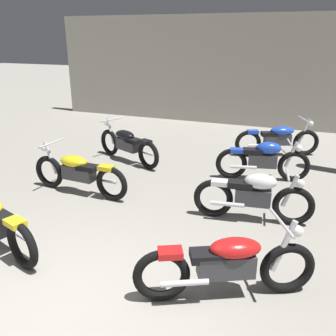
{
  "coord_description": "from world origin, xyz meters",
  "views": [
    {
      "loc": [
        2.38,
        -2.54,
        2.94
      ],
      "look_at": [
        0.0,
        3.57,
        0.55
      ],
      "focal_mm": 39.12,
      "sensor_mm": 36.0,
      "label": 1
    }
  ],
  "objects_px": {
    "motorcycle_right_row_2": "(263,160)",
    "motorcycle_right_row_3": "(278,139)",
    "motorcycle_right_row_0": "(227,263)",
    "motorcycle_left_row_1": "(78,172)",
    "motorcycle_right_row_1": "(254,195)",
    "motorcycle_left_row_2": "(127,144)"
  },
  "relations": [
    {
      "from": "motorcycle_left_row_2",
      "to": "motorcycle_right_row_2",
      "type": "distance_m",
      "value": 3.25
    },
    {
      "from": "motorcycle_right_row_2",
      "to": "motorcycle_right_row_3",
      "type": "relative_size",
      "value": 0.95
    },
    {
      "from": "motorcycle_right_row_0",
      "to": "motorcycle_right_row_3",
      "type": "relative_size",
      "value": 0.98
    },
    {
      "from": "motorcycle_right_row_1",
      "to": "motorcycle_right_row_3",
      "type": "height_order",
      "value": "motorcycle_right_row_3"
    },
    {
      "from": "motorcycle_right_row_0",
      "to": "motorcycle_right_row_3",
      "type": "height_order",
      "value": "same"
    },
    {
      "from": "motorcycle_left_row_1",
      "to": "motorcycle_right_row_2",
      "type": "height_order",
      "value": "motorcycle_left_row_1"
    },
    {
      "from": "motorcycle_right_row_1",
      "to": "motorcycle_left_row_1",
      "type": "bearing_deg",
      "value": -178.36
    },
    {
      "from": "motorcycle_right_row_3",
      "to": "motorcycle_right_row_2",
      "type": "bearing_deg",
      "value": -93.84
    },
    {
      "from": "motorcycle_right_row_0",
      "to": "motorcycle_left_row_2",
      "type": "bearing_deg",
      "value": 129.94
    },
    {
      "from": "motorcycle_left_row_2",
      "to": "motorcycle_right_row_3",
      "type": "relative_size",
      "value": 0.99
    },
    {
      "from": "motorcycle_left_row_2",
      "to": "motorcycle_left_row_1",
      "type": "bearing_deg",
      "value": -89.89
    },
    {
      "from": "motorcycle_left_row_2",
      "to": "motorcycle_right_row_2",
      "type": "bearing_deg",
      "value": -0.89
    },
    {
      "from": "motorcycle_right_row_0",
      "to": "motorcycle_right_row_1",
      "type": "relative_size",
      "value": 1.01
    },
    {
      "from": "motorcycle_right_row_2",
      "to": "motorcycle_left_row_1",
      "type": "bearing_deg",
      "value": -147.93
    },
    {
      "from": "motorcycle_right_row_1",
      "to": "motorcycle_right_row_2",
      "type": "xyz_separation_m",
      "value": [
        -0.1,
        1.94,
        0.0
      ]
    },
    {
      "from": "motorcycle_right_row_3",
      "to": "motorcycle_right_row_1",
      "type": "bearing_deg",
      "value": -90.36
    },
    {
      "from": "motorcycle_left_row_2",
      "to": "motorcycle_right_row_2",
      "type": "relative_size",
      "value": 1.04
    },
    {
      "from": "motorcycle_left_row_1",
      "to": "motorcycle_right_row_3",
      "type": "xyz_separation_m",
      "value": [
        3.37,
        3.89,
        0.0
      ]
    },
    {
      "from": "motorcycle_right_row_0",
      "to": "motorcycle_left_row_1",
      "type": "bearing_deg",
      "value": 150.07
    },
    {
      "from": "motorcycle_right_row_2",
      "to": "motorcycle_left_row_2",
      "type": "bearing_deg",
      "value": 179.11
    },
    {
      "from": "motorcycle_right_row_1",
      "to": "motorcycle_right_row_2",
      "type": "height_order",
      "value": "same"
    },
    {
      "from": "motorcycle_left_row_1",
      "to": "motorcycle_left_row_2",
      "type": "bearing_deg",
      "value": 90.11
    }
  ]
}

